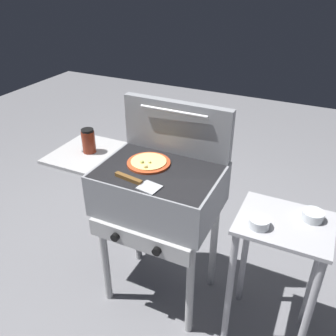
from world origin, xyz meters
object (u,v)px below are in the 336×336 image
at_px(pizza_cheese, 149,163).
at_px(prep_table, 278,257).
at_px(spatula, 137,182).
at_px(topping_bowl_near, 313,216).
at_px(sauce_jar, 89,141).
at_px(topping_bowl_far, 259,223).
at_px(grill, 157,192).

xyz_separation_m(pizza_cheese, prep_table, (0.74, -0.03, -0.35)).
xyz_separation_m(spatula, topping_bowl_near, (0.81, 0.24, -0.11)).
bearing_deg(pizza_cheese, sauce_jar, -176.99).
xyz_separation_m(prep_table, topping_bowl_far, (-0.11, -0.09, 0.25)).
height_order(sauce_jar, prep_table, sauce_jar).
bearing_deg(topping_bowl_near, sauce_jar, -176.86).
xyz_separation_m(grill, prep_table, (0.67, 0.00, -0.20)).
bearing_deg(prep_table, topping_bowl_far, -140.17).
bearing_deg(sauce_jar, topping_bowl_near, 3.14).
bearing_deg(pizza_cheese, spatula, -78.46).
distance_m(pizza_cheese, topping_bowl_near, 0.86).
bearing_deg(grill, pizza_cheese, 154.57).
xyz_separation_m(grill, topping_bowl_far, (0.57, -0.08, 0.05)).
bearing_deg(sauce_jar, topping_bowl_far, -5.36).
xyz_separation_m(prep_table, topping_bowl_near, (0.11, 0.07, 0.25)).
height_order(pizza_cheese, sauce_jar, sauce_jar).
xyz_separation_m(pizza_cheese, sauce_jar, (-0.37, -0.02, 0.06)).
height_order(grill, pizza_cheese, pizza_cheese).
relative_size(spatula, topping_bowl_far, 2.74).
relative_size(prep_table, topping_bowl_far, 8.04).
bearing_deg(spatula, prep_table, 13.53).
bearing_deg(topping_bowl_far, spatula, -172.29).
xyz_separation_m(topping_bowl_near, topping_bowl_far, (-0.22, -0.16, 0.00)).
bearing_deg(pizza_cheese, grill, -25.43).
bearing_deg(sauce_jar, grill, -1.41).
distance_m(sauce_jar, topping_bowl_far, 1.02).
height_order(prep_table, topping_bowl_near, topping_bowl_near).
distance_m(pizza_cheese, sauce_jar, 0.37).
xyz_separation_m(pizza_cheese, topping_bowl_near, (0.85, 0.05, -0.11)).
relative_size(pizza_cheese, topping_bowl_near, 2.32).
distance_m(grill, sauce_jar, 0.48).
relative_size(grill, spatula, 3.61).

